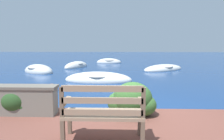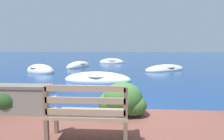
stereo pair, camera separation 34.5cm
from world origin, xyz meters
The scene contains 11 objects.
ground_plane centered at (0.00, 0.00, 0.00)m, with size 80.00×80.00×0.00m.
park_bench centered at (-0.58, -1.64, 0.70)m, with size 1.25×0.48×0.93m.
stone_wall centered at (-2.41, -0.46, 0.54)m, with size 1.49×0.39×0.63m.
hedge_clump_far_left centered at (-2.59, -0.36, 0.49)m, with size 0.92×0.66×0.62m.
hedge_clump_left centered at (-0.06, -0.41, 0.53)m, with size 1.05×0.75×0.71m.
rowboat_nearest centered at (-1.30, 4.64, 0.07)m, with size 3.21×1.42×0.79m.
rowboat_mid centered at (-5.30, 7.46, 0.08)m, with size 2.60×2.31×0.88m.
rowboat_far centered at (2.65, 8.83, 0.06)m, with size 3.37×2.81×0.69m.
rowboat_outer centered at (-3.55, 10.28, 0.07)m, with size 1.89×2.77×0.79m.
rowboat_distant centered at (-1.25, 13.83, 0.07)m, with size 2.30×1.37×0.76m.
mooring_buoy centered at (-2.84, 2.65, 0.07)m, with size 0.44×0.44×0.40m.
Camera 2 is at (0.00, -4.56, 1.73)m, focal length 32.00 mm.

